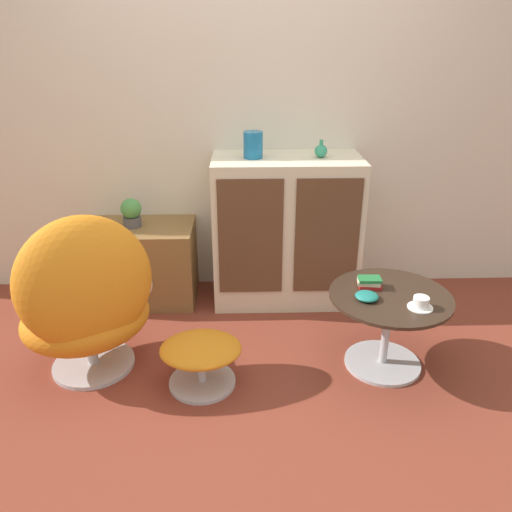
{
  "coord_description": "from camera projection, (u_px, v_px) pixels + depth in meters",
  "views": [
    {
      "loc": [
        -0.03,
        -2.02,
        1.71
      ],
      "look_at": [
        0.05,
        0.55,
        0.55
      ],
      "focal_mm": 35.0,
      "sensor_mm": 36.0,
      "label": 1
    }
  ],
  "objects": [
    {
      "name": "ottoman",
      "position": [
        201.0,
        354.0,
        2.58
      ],
      "size": [
        0.42,
        0.36,
        0.26
      ],
      "color": "#B7B7BC",
      "rests_on": "ground_plane"
    },
    {
      "name": "egg_chair",
      "position": [
        86.0,
        302.0,
        2.57
      ],
      "size": [
        0.89,
        0.86,
        0.94
      ],
      "color": "#B7B7BC",
      "rests_on": "ground_plane"
    },
    {
      "name": "teacup",
      "position": [
        421.0,
        304.0,
        2.49
      ],
      "size": [
        0.13,
        0.13,
        0.06
      ],
      "color": "white",
      "rests_on": "coffee_table"
    },
    {
      "name": "potted_plant",
      "position": [
        131.0,
        212.0,
        3.25
      ],
      "size": [
        0.13,
        0.13,
        0.19
      ],
      "color": "#4C4C51",
      "rests_on": "tv_console"
    },
    {
      "name": "ground_plane",
      "position": [
        250.0,
        398.0,
        2.55
      ],
      "size": [
        12.0,
        12.0,
        0.0
      ],
      "primitive_type": "plane",
      "color": "brown"
    },
    {
      "name": "tv_console",
      "position": [
        141.0,
        263.0,
        3.4
      ],
      "size": [
        0.73,
        0.47,
        0.53
      ],
      "color": "brown",
      "rests_on": "ground_plane"
    },
    {
      "name": "vase_inner_left",
      "position": [
        321.0,
        151.0,
        3.12
      ],
      "size": [
        0.08,
        0.08,
        0.11
      ],
      "color": "#2D8E6B",
      "rests_on": "sideboard"
    },
    {
      "name": "vase_leftmost",
      "position": [
        253.0,
        145.0,
        3.09
      ],
      "size": [
        0.12,
        0.12,
        0.16
      ],
      "color": "#196699",
      "rests_on": "sideboard"
    },
    {
      "name": "bowl",
      "position": [
        367.0,
        296.0,
        2.57
      ],
      "size": [
        0.12,
        0.12,
        0.04
      ],
      "color": "#1E7A70",
      "rests_on": "coffee_table"
    },
    {
      "name": "wall_back",
      "position": [
        245.0,
        101.0,
        3.23
      ],
      "size": [
        6.4,
        0.06,
        2.6
      ],
      "color": "beige",
      "rests_on": "ground_plane"
    },
    {
      "name": "sideboard",
      "position": [
        285.0,
        231.0,
        3.33
      ],
      "size": [
        0.95,
        0.48,
        0.99
      ],
      "color": "beige",
      "rests_on": "ground_plane"
    },
    {
      "name": "coffee_table",
      "position": [
        388.0,
        319.0,
        2.69
      ],
      "size": [
        0.65,
        0.65,
        0.44
      ],
      "color": "#B7B7BC",
      "rests_on": "ground_plane"
    },
    {
      "name": "book_stack",
      "position": [
        369.0,
        282.0,
        2.69
      ],
      "size": [
        0.13,
        0.1,
        0.06
      ],
      "color": "red",
      "rests_on": "coffee_table"
    }
  ]
}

